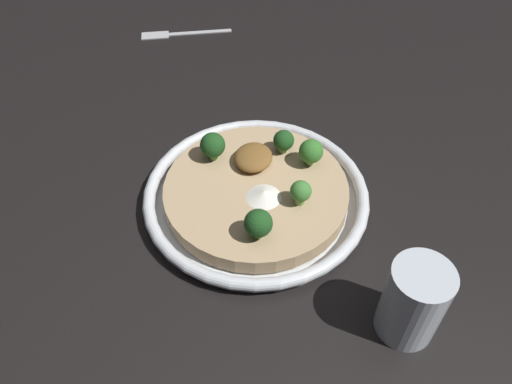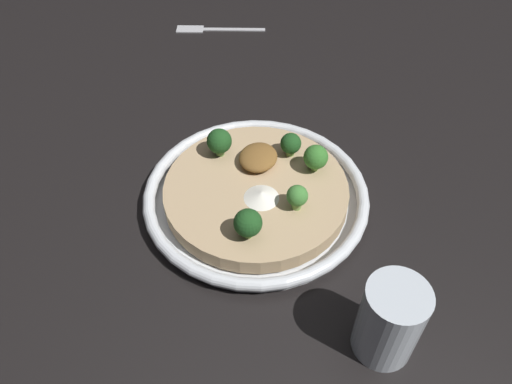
{
  "view_description": "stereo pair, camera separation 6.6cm",
  "coord_description": "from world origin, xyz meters",
  "px_view_note": "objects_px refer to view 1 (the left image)",
  "views": [
    {
      "loc": [
        -0.44,
        -0.09,
        0.5
      ],
      "look_at": [
        0.0,
        0.0,
        0.02
      ],
      "focal_mm": 35.0,
      "sensor_mm": 36.0,
      "label": 1
    },
    {
      "loc": [
        -0.42,
        -0.15,
        0.5
      ],
      "look_at": [
        0.0,
        0.0,
        0.02
      ],
      "focal_mm": 35.0,
      "sensor_mm": 36.0,
      "label": 2
    }
  ],
  "objects_px": {
    "broccoli_front": "(301,192)",
    "broccoli_front_left": "(258,224)",
    "broccoli_front_right": "(311,152)",
    "risotto_bowl": "(256,194)",
    "drinking_glass": "(413,302)",
    "broccoli_back_right": "(213,145)",
    "fork_utensil": "(176,34)",
    "broccoli_right": "(284,141)"
  },
  "relations": [
    {
      "from": "risotto_bowl",
      "to": "broccoli_front_left",
      "type": "xyz_separation_m",
      "value": [
        -0.08,
        -0.02,
        0.04
      ]
    },
    {
      "from": "broccoli_front",
      "to": "fork_utensil",
      "type": "distance_m",
      "value": 0.52
    },
    {
      "from": "fork_utensil",
      "to": "broccoli_front_right",
      "type": "bearing_deg",
      "value": 112.48
    },
    {
      "from": "broccoli_right",
      "to": "drinking_glass",
      "type": "distance_m",
      "value": 0.28
    },
    {
      "from": "broccoli_front_right",
      "to": "fork_utensil",
      "type": "height_order",
      "value": "broccoli_front_right"
    },
    {
      "from": "broccoli_back_right",
      "to": "broccoli_front",
      "type": "bearing_deg",
      "value": -114.26
    },
    {
      "from": "drinking_glass",
      "to": "fork_utensil",
      "type": "bearing_deg",
      "value": 38.71
    },
    {
      "from": "broccoli_right",
      "to": "risotto_bowl",
      "type": "bearing_deg",
      "value": 162.36
    },
    {
      "from": "broccoli_front_right",
      "to": "broccoli_front_left",
      "type": "relative_size",
      "value": 0.96
    },
    {
      "from": "broccoli_right",
      "to": "drinking_glass",
      "type": "bearing_deg",
      "value": -141.83
    },
    {
      "from": "broccoli_front_right",
      "to": "drinking_glass",
      "type": "distance_m",
      "value": 0.24
    },
    {
      "from": "broccoli_front_right",
      "to": "fork_utensil",
      "type": "bearing_deg",
      "value": 41.55
    },
    {
      "from": "risotto_bowl",
      "to": "broccoli_front_left",
      "type": "height_order",
      "value": "broccoli_front_left"
    },
    {
      "from": "broccoli_front_right",
      "to": "broccoli_back_right",
      "type": "xyz_separation_m",
      "value": [
        -0.02,
        0.13,
        0.0
      ]
    },
    {
      "from": "drinking_glass",
      "to": "fork_utensil",
      "type": "height_order",
      "value": "drinking_glass"
    },
    {
      "from": "broccoli_front",
      "to": "broccoli_front_left",
      "type": "bearing_deg",
      "value": 147.01
    },
    {
      "from": "broccoli_front",
      "to": "risotto_bowl",
      "type": "bearing_deg",
      "value": 74.24
    },
    {
      "from": "broccoli_front_right",
      "to": "broccoli_right",
      "type": "height_order",
      "value": "broccoli_front_right"
    },
    {
      "from": "broccoli_right",
      "to": "fork_utensil",
      "type": "bearing_deg",
      "value": 39.07
    },
    {
      "from": "broccoli_front_right",
      "to": "broccoli_front_left",
      "type": "xyz_separation_m",
      "value": [
        -0.14,
        0.04,
        0.0
      ]
    },
    {
      "from": "broccoli_back_right",
      "to": "broccoli_front",
      "type": "distance_m",
      "value": 0.14
    },
    {
      "from": "broccoli_front_left",
      "to": "broccoli_front",
      "type": "relative_size",
      "value": 1.17
    },
    {
      "from": "broccoli_front",
      "to": "drinking_glass",
      "type": "bearing_deg",
      "value": -133.41
    },
    {
      "from": "broccoli_back_right",
      "to": "broccoli_right",
      "type": "bearing_deg",
      "value": -70.11
    },
    {
      "from": "broccoli_front_right",
      "to": "risotto_bowl",
      "type": "bearing_deg",
      "value": 131.68
    },
    {
      "from": "risotto_bowl",
      "to": "broccoli_back_right",
      "type": "bearing_deg",
      "value": 59.06
    },
    {
      "from": "broccoli_front_right",
      "to": "drinking_glass",
      "type": "height_order",
      "value": "drinking_glass"
    },
    {
      "from": "broccoli_back_right",
      "to": "broccoli_right",
      "type": "height_order",
      "value": "broccoli_back_right"
    },
    {
      "from": "broccoli_front",
      "to": "drinking_glass",
      "type": "xyz_separation_m",
      "value": [
        -0.13,
        -0.14,
        -0.0
      ]
    },
    {
      "from": "broccoli_right",
      "to": "broccoli_front",
      "type": "bearing_deg",
      "value": -158.07
    },
    {
      "from": "broccoli_front_right",
      "to": "fork_utensil",
      "type": "xyz_separation_m",
      "value": [
        0.34,
        0.3,
        -0.05
      ]
    },
    {
      "from": "risotto_bowl",
      "to": "fork_utensil",
      "type": "xyz_separation_m",
      "value": [
        0.4,
        0.24,
        -0.01
      ]
    },
    {
      "from": "broccoli_back_right",
      "to": "drinking_glass",
      "type": "xyz_separation_m",
      "value": [
        -0.19,
        -0.26,
        -0.0
      ]
    },
    {
      "from": "fork_utensil",
      "to": "broccoli_front",
      "type": "bearing_deg",
      "value": 106.79
    },
    {
      "from": "risotto_bowl",
      "to": "drinking_glass",
      "type": "xyz_separation_m",
      "value": [
        -0.14,
        -0.2,
        0.03
      ]
    },
    {
      "from": "broccoli_front",
      "to": "drinking_glass",
      "type": "distance_m",
      "value": 0.19
    },
    {
      "from": "broccoli_back_right",
      "to": "fork_utensil",
      "type": "xyz_separation_m",
      "value": [
        0.36,
        0.17,
        -0.05
      ]
    },
    {
      "from": "broccoli_front_right",
      "to": "broccoli_right",
      "type": "relative_size",
      "value": 1.14
    },
    {
      "from": "broccoli_front_left",
      "to": "broccoli_front",
      "type": "xyz_separation_m",
      "value": [
        0.06,
        -0.04,
        -0.0
      ]
    },
    {
      "from": "risotto_bowl",
      "to": "broccoli_front_left",
      "type": "bearing_deg",
      "value": -166.49
    },
    {
      "from": "risotto_bowl",
      "to": "broccoli_right",
      "type": "bearing_deg",
      "value": -17.64
    },
    {
      "from": "risotto_bowl",
      "to": "drinking_glass",
      "type": "height_order",
      "value": "drinking_glass"
    }
  ]
}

